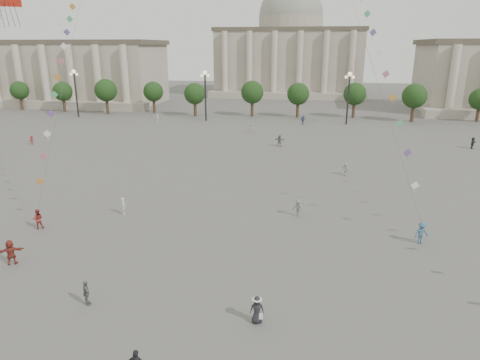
# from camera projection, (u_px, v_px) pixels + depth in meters

# --- Properties ---
(ground) EXTENTS (360.00, 360.00, 0.00)m
(ground) POSITION_uv_depth(u_px,v_px,m) (180.00, 320.00, 25.42)
(ground) COLOR #4F4D4B
(ground) RESTS_ON ground
(hall_west) EXTENTS (84.00, 26.22, 17.20)m
(hall_west) POSITION_uv_depth(u_px,v_px,m) (21.00, 72.00, 122.58)
(hall_west) COLOR gray
(hall_west) RESTS_ON ground
(hall_central) EXTENTS (48.30, 34.30, 35.50)m
(hall_central) POSITION_uv_depth(u_px,v_px,m) (290.00, 50.00, 142.96)
(hall_central) COLOR gray
(hall_central) RESTS_ON ground
(tree_row) EXTENTS (137.12, 5.12, 8.00)m
(tree_row) POSITION_uv_depth(u_px,v_px,m) (278.00, 93.00, 97.33)
(tree_row) COLOR #332419
(tree_row) RESTS_ON ground
(lamp_post_far_west) EXTENTS (2.00, 0.90, 10.65)m
(lamp_post_far_west) POSITION_uv_depth(u_px,v_px,m) (75.00, 85.00, 95.91)
(lamp_post_far_west) COLOR #262628
(lamp_post_far_west) RESTS_ON ground
(lamp_post_mid_west) EXTENTS (2.00, 0.90, 10.65)m
(lamp_post_mid_west) POSITION_uv_depth(u_px,v_px,m) (205.00, 86.00, 91.44)
(lamp_post_mid_west) COLOR #262628
(lamp_post_mid_west) RESTS_ON ground
(lamp_post_mid_east) EXTENTS (2.00, 0.90, 10.65)m
(lamp_post_mid_east) POSITION_uv_depth(u_px,v_px,m) (349.00, 88.00, 86.97)
(lamp_post_mid_east) COLOR #262628
(lamp_post_mid_east) RESTS_ON ground
(person_crowd_0) EXTENTS (1.22, 0.92, 1.92)m
(person_crowd_0) POSITION_uv_depth(u_px,v_px,m) (303.00, 120.00, 88.33)
(person_crowd_0) COLOR #354478
(person_crowd_0) RESTS_ON ground
(person_crowd_2) EXTENTS (0.69, 1.03, 1.49)m
(person_crowd_2) POSITION_uv_depth(u_px,v_px,m) (32.00, 140.00, 70.63)
(person_crowd_2) COLOR maroon
(person_crowd_2) RESTS_ON ground
(person_crowd_4) EXTENTS (1.33, 1.40, 1.58)m
(person_crowd_4) POSITION_uv_depth(u_px,v_px,m) (252.00, 128.00, 80.53)
(person_crowd_4) COLOR silver
(person_crowd_4) RESTS_ON ground
(person_crowd_6) EXTENTS (1.28, 1.11, 1.72)m
(person_crowd_6) POSITION_uv_depth(u_px,v_px,m) (298.00, 208.00, 40.70)
(person_crowd_6) COLOR slate
(person_crowd_6) RESTS_ON ground
(person_crowd_7) EXTENTS (1.39, 1.42, 1.62)m
(person_crowd_7) POSITION_uv_depth(u_px,v_px,m) (346.00, 169.00, 53.71)
(person_crowd_7) COLOR silver
(person_crowd_7) RESTS_ON ground
(person_crowd_9) EXTENTS (1.42, 1.64, 1.78)m
(person_crowd_9) POSITION_uv_depth(u_px,v_px,m) (473.00, 143.00, 67.86)
(person_crowd_9) COLOR black
(person_crowd_9) RESTS_ON ground
(person_crowd_10) EXTENTS (0.59, 0.73, 1.76)m
(person_crowd_10) POSITION_uv_depth(u_px,v_px,m) (158.00, 118.00, 91.35)
(person_crowd_10) COLOR silver
(person_crowd_10) RESTS_ON ground
(person_crowd_12) EXTENTS (1.87, 1.06, 1.92)m
(person_crowd_12) POSITION_uv_depth(u_px,v_px,m) (280.00, 140.00, 69.37)
(person_crowd_12) COLOR slate
(person_crowd_12) RESTS_ON ground
(person_crowd_13) EXTENTS (0.62, 0.72, 1.68)m
(person_crowd_13) POSITION_uv_depth(u_px,v_px,m) (123.00, 206.00, 41.23)
(person_crowd_13) COLOR silver
(person_crowd_13) RESTS_ON ground
(tourist_2) EXTENTS (1.84, 1.36, 1.93)m
(tourist_2) POSITION_uv_depth(u_px,v_px,m) (11.00, 252.00, 31.69)
(tourist_2) COLOR maroon
(tourist_2) RESTS_ON ground
(tourist_3) EXTENTS (0.96, 0.99, 1.66)m
(tourist_3) POSITION_uv_depth(u_px,v_px,m) (86.00, 293.00, 26.69)
(tourist_3) COLOR #5D5D61
(tourist_3) RESTS_ON ground
(kite_flyer_0) EXTENTS (1.11, 1.03, 1.82)m
(kite_flyer_0) POSITION_uv_depth(u_px,v_px,m) (38.00, 219.00, 37.93)
(kite_flyer_0) COLOR maroon
(kite_flyer_0) RESTS_ON ground
(kite_flyer_1) EXTENTS (1.40, 1.14, 1.89)m
(kite_flyer_1) POSITION_uv_depth(u_px,v_px,m) (421.00, 233.00, 34.97)
(kite_flyer_1) COLOR #355878
(kite_flyer_1) RESTS_ON ground
(hat_person) EXTENTS (0.92, 0.68, 1.71)m
(hat_person) POSITION_uv_depth(u_px,v_px,m) (257.00, 309.00, 24.92)
(hat_person) COLOR black
(hat_person) RESTS_ON ground
(dragon_kite) EXTENTS (2.90, 2.92, 18.10)m
(dragon_kite) POSITION_uv_depth(u_px,v_px,m) (5.00, 11.00, 30.21)
(dragon_kite) COLOR red
(dragon_kite) RESTS_ON ground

